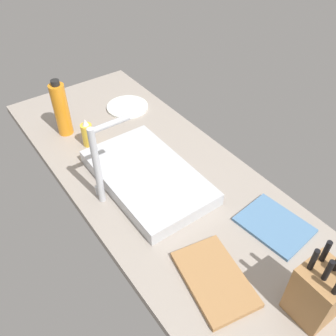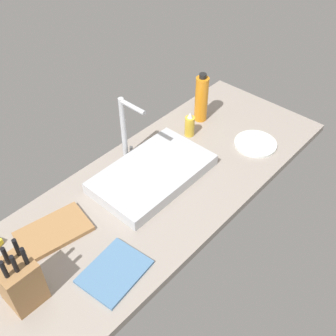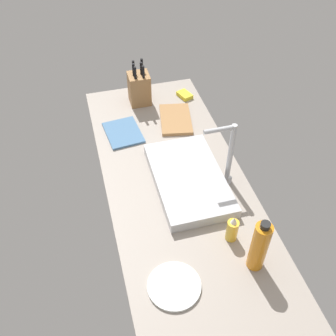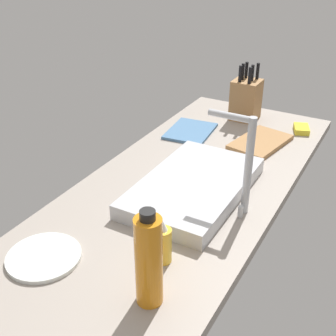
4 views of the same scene
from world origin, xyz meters
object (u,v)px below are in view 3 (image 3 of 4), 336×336
faucet (228,149)px  knife_block (139,88)px  dish_sponge (185,95)px  cutting_board (176,119)px  dinner_plate (174,286)px  sink_basin (188,179)px  water_bottle (259,246)px  dish_towel (123,133)px  soap_bottle (232,230)px

faucet → knife_block: size_ratio=1.26×
dish_sponge → faucet: bearing=-1.1°
cutting_board → dinner_plate: (95.62, -27.58, -0.30)cm
sink_basin → knife_block: knife_block is taller
cutting_board → water_bottle: (94.41, 4.93, 11.22)cm
water_bottle → dish_towel: bearing=-159.0°
sink_basin → water_bottle: water_bottle is taller
dinner_plate → dish_towel: size_ratio=0.89×
sink_basin → cutting_board: bearing=171.3°
knife_block → water_bottle: 118.28cm
sink_basin → soap_bottle: (34.02, 7.75, 2.95)cm
dish_towel → dish_sponge: 47.65cm
water_bottle → dinner_plate: 34.52cm
sink_basin → water_bottle: bearing=14.1°
knife_block → cutting_board: size_ratio=0.96×
dinner_plate → cutting_board: bearing=163.9°
knife_block → dish_sponge: 27.84cm
knife_block → dish_sponge: knife_block is taller
faucet → sink_basin: bearing=-96.4°
soap_bottle → dish_sponge: size_ratio=1.43×
knife_block → dinner_plate: knife_block is taller
dinner_plate → dish_sponge: (-116.07, 38.84, 0.60)cm
faucet → dish_towel: 62.55cm
soap_bottle → dinner_plate: size_ratio=0.64×
water_bottle → dinner_plate: size_ratio=1.28×
soap_bottle → dish_sponge: bearing=174.0°
faucet → cutting_board: faucet is taller
knife_block → dinner_plate: bearing=-5.4°
knife_block → soap_bottle: (102.66, 15.92, -3.89)cm
water_bottle → dinner_plate: water_bottle is taller
water_bottle → dish_sponge: (-114.87, 6.33, -10.92)cm
cutting_board → water_bottle: water_bottle is taller
dish_sponge → dish_towel: bearing=-59.7°
sink_basin → dish_sponge: 69.49cm
cutting_board → dish_towel: size_ratio=1.17×
dish_towel → water_bottle: bearing=21.0°
soap_bottle → dish_sponge: soap_bottle is taller
faucet → dinner_plate: (47.15, -37.46, -17.87)cm
faucet → cutting_board: 52.49cm
faucet → dish_sponge: bearing=178.9°
faucet → knife_block: (-70.55, -25.16, -9.03)cm
faucet → dish_towel: faucet is taller
water_bottle → dish_sponge: bearing=176.8°
faucet → dish_towel: bearing=-138.5°
dish_towel → dinner_plate: bearing=1.4°
faucet → water_bottle: faucet is taller
knife_block → dinner_plate: size_ratio=1.26×
dish_sponge → soap_bottle: bearing=-6.0°
water_bottle → knife_block: bearing=-170.2°
sink_basin → knife_block: 69.46cm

